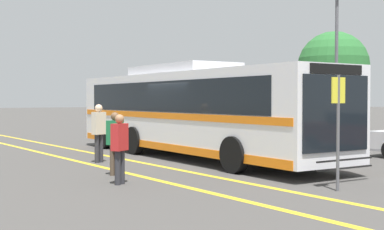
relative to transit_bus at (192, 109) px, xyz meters
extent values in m
plane|color=#423F3D|center=(0.43, -0.30, -1.64)|extent=(220.00, 220.00, 0.00)
cube|color=gold|center=(0.02, -2.20, -1.64)|extent=(32.77, 0.20, 0.01)
cube|color=gold|center=(0.02, -3.70, -1.64)|extent=(32.77, 0.20, 0.01)
cube|color=#99999E|center=(0.02, 7.17, -1.56)|extent=(40.77, 0.36, 0.15)
cube|color=white|center=(0.02, 0.00, -0.05)|extent=(12.86, 3.02, 2.54)
cube|color=black|center=(0.02, 0.00, 0.44)|extent=(11.07, 2.99, 1.00)
cube|color=orange|center=(0.02, 0.00, -0.19)|extent=(12.60, 3.05, 0.20)
cube|color=orange|center=(0.02, 0.00, -1.20)|extent=(12.60, 3.04, 0.24)
cube|color=black|center=(6.42, -0.25, 0.01)|extent=(0.13, 2.23, 1.86)
cube|color=black|center=(6.42, -0.25, 1.07)|extent=(0.11, 1.77, 0.24)
cube|color=silver|center=(-0.62, 0.02, 1.38)|extent=(4.54, 2.20, 0.32)
cube|color=black|center=(6.70, -0.26, -1.09)|extent=(0.11, 1.90, 0.04)
cube|color=black|center=(6.70, -0.26, -1.29)|extent=(0.11, 1.90, 0.04)
cylinder|color=black|center=(4.02, 1.06, -1.14)|extent=(1.01, 0.32, 1.00)
cylinder|color=black|center=(3.92, -1.37, -1.14)|extent=(1.01, 0.32, 1.00)
cylinder|color=black|center=(-1.85, 1.29, -1.14)|extent=(1.01, 0.32, 1.00)
cylinder|color=black|center=(-1.94, -1.14, -1.14)|extent=(1.01, 0.32, 1.00)
cylinder|color=black|center=(-4.53, 1.39, -1.14)|extent=(1.01, 0.32, 1.00)
cylinder|color=black|center=(-4.62, -1.04, -1.14)|extent=(1.01, 0.32, 1.00)
cube|color=#4C3823|center=(-12.71, 5.91, -0.98)|extent=(4.68, 1.94, 0.73)
cube|color=black|center=(-12.59, 5.92, -0.37)|extent=(1.99, 1.65, 0.48)
cylinder|color=black|center=(-14.12, 5.01, -1.34)|extent=(0.61, 0.22, 0.60)
cylinder|color=black|center=(-14.17, 6.72, -1.34)|extent=(0.61, 0.22, 0.60)
cylinder|color=black|center=(-11.25, 5.10, -1.34)|extent=(0.61, 0.22, 0.60)
cylinder|color=black|center=(-11.30, 6.81, -1.34)|extent=(0.61, 0.22, 0.60)
cube|color=#4C3823|center=(-6.41, 5.70, -0.97)|extent=(4.15, 2.16, 0.74)
cube|color=black|center=(-6.31, 5.69, -0.35)|extent=(1.81, 1.75, 0.50)
cylinder|color=black|center=(-7.72, 4.94, -1.34)|extent=(0.61, 0.25, 0.60)
cylinder|color=black|center=(-7.57, 6.67, -1.34)|extent=(0.61, 0.25, 0.60)
cylinder|color=black|center=(-5.25, 4.73, -1.34)|extent=(0.61, 0.25, 0.60)
cylinder|color=black|center=(-5.10, 6.46, -1.34)|extent=(0.61, 0.25, 0.60)
cube|color=silver|center=(-0.26, 6.07, -1.01)|extent=(4.37, 1.76, 0.67)
cube|color=black|center=(-0.37, 6.07, -0.43)|extent=(1.84, 1.53, 0.48)
cylinder|color=black|center=(1.08, 6.90, -1.34)|extent=(0.60, 0.20, 0.60)
cylinder|color=black|center=(1.09, 5.26, -1.34)|extent=(0.60, 0.20, 0.60)
cylinder|color=black|center=(-1.62, 6.88, -1.34)|extent=(0.60, 0.20, 0.60)
cylinder|color=black|center=(-1.61, 5.24, -1.34)|extent=(0.60, 0.20, 0.60)
cylinder|color=brown|center=(2.42, -4.23, -1.24)|extent=(0.14, 0.14, 0.80)
cylinder|color=brown|center=(2.57, -4.16, -1.24)|extent=(0.14, 0.14, 0.80)
cube|color=#1E723F|center=(2.50, -4.19, -0.52)|extent=(0.47, 0.37, 0.63)
sphere|color=brown|center=(2.50, -4.19, -0.10)|extent=(0.22, 0.22, 0.22)
cylinder|color=#2D2D33|center=(3.87, -4.83, -1.24)|extent=(0.14, 0.14, 0.79)
cylinder|color=#2D2D33|center=(3.79, -4.68, -1.24)|extent=(0.14, 0.14, 0.79)
cube|color=red|center=(3.83, -4.75, -0.53)|extent=(0.39, 0.47, 0.63)
sphere|color=#9E704C|center=(3.83, -4.75, -0.11)|extent=(0.22, 0.22, 0.22)
cylinder|color=#2D2D33|center=(-0.43, -3.20, -1.20)|extent=(0.14, 0.14, 0.89)
cylinder|color=#2D2D33|center=(-0.38, -3.36, -1.20)|extent=(0.14, 0.14, 0.89)
cube|color=beige|center=(-0.41, -3.28, -0.40)|extent=(0.33, 0.46, 0.70)
sphere|color=beige|center=(-0.41, -3.28, 0.07)|extent=(0.24, 0.24, 0.24)
cylinder|color=#59595E|center=(7.35, -1.31, -0.38)|extent=(0.07, 0.07, 2.51)
cube|color=yellow|center=(7.35, -1.31, 0.54)|extent=(0.05, 0.40, 0.56)
cylinder|color=#59595E|center=(-0.28, 7.81, 1.50)|extent=(0.14, 0.14, 6.29)
cylinder|color=#513823|center=(-2.28, 10.01, -0.51)|extent=(0.28, 0.28, 2.27)
sphere|color=#28662D|center=(-2.28, 10.01, 1.92)|extent=(3.43, 3.43, 3.43)
camera|label=1|loc=(14.93, -10.52, 0.35)|focal=50.00mm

